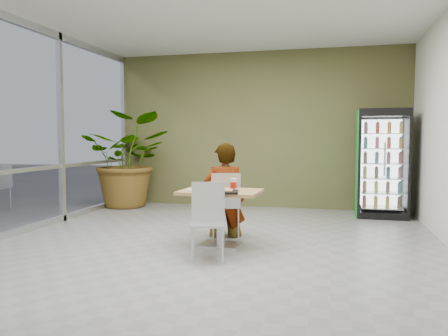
# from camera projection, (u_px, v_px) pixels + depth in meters

# --- Properties ---
(ground) EXTENTS (7.00, 7.00, 0.00)m
(ground) POSITION_uv_depth(u_px,v_px,m) (212.00, 248.00, 5.71)
(ground) COLOR gray
(ground) RESTS_ON ground
(room_envelope) EXTENTS (6.00, 7.00, 3.20)m
(room_envelope) POSITION_uv_depth(u_px,v_px,m) (212.00, 125.00, 5.60)
(room_envelope) COLOR silver
(room_envelope) RESTS_ON ground
(storefront_frame) EXTENTS (0.10, 7.00, 3.20)m
(storefront_frame) POSITION_uv_depth(u_px,v_px,m) (12.00, 126.00, 6.31)
(storefront_frame) COLOR silver
(storefront_frame) RESTS_ON ground
(dining_table) EXTENTS (1.06, 0.76, 0.75)m
(dining_table) POSITION_uv_depth(u_px,v_px,m) (221.00, 206.00, 5.72)
(dining_table) COLOR #A06E44
(dining_table) RESTS_ON ground
(chair_far) EXTENTS (0.52, 0.52, 0.94)m
(chair_far) POSITION_uv_depth(u_px,v_px,m) (226.00, 199.00, 6.28)
(chair_far) COLOR silver
(chair_far) RESTS_ON ground
(chair_near) EXTENTS (0.49, 0.49, 0.91)m
(chair_near) POSITION_uv_depth(u_px,v_px,m) (208.00, 214.00, 5.19)
(chair_near) COLOR silver
(chair_near) RESTS_ON ground
(seated_woman) EXTENTS (0.70, 0.56, 1.66)m
(seated_woman) POSITION_uv_depth(u_px,v_px,m) (224.00, 200.00, 6.34)
(seated_woman) COLOR black
(seated_woman) RESTS_ON ground
(pizza_plate) EXTENTS (0.30, 0.24, 0.03)m
(pizza_plate) POSITION_uv_depth(u_px,v_px,m) (215.00, 189.00, 5.72)
(pizza_plate) COLOR silver
(pizza_plate) RESTS_ON dining_table
(soda_cup) EXTENTS (0.09, 0.09, 0.16)m
(soda_cup) POSITION_uv_depth(u_px,v_px,m) (233.00, 185.00, 5.68)
(soda_cup) COLOR silver
(soda_cup) RESTS_ON dining_table
(napkin_stack) EXTENTS (0.19, 0.19, 0.02)m
(napkin_stack) POSITION_uv_depth(u_px,v_px,m) (195.00, 190.00, 5.62)
(napkin_stack) COLOR silver
(napkin_stack) RESTS_ON dining_table
(cafeteria_tray) EXTENTS (0.49, 0.39, 0.02)m
(cafeteria_tray) POSITION_uv_depth(u_px,v_px,m) (221.00, 192.00, 5.44)
(cafeteria_tray) COLOR black
(cafeteria_tray) RESTS_ON dining_table
(beverage_fridge) EXTENTS (0.89, 0.68, 1.95)m
(beverage_fridge) POSITION_uv_depth(u_px,v_px,m) (382.00, 163.00, 7.87)
(beverage_fridge) COLOR black
(beverage_fridge) RESTS_ON ground
(potted_plant) EXTENTS (2.03, 1.85, 1.96)m
(potted_plant) POSITION_uv_depth(u_px,v_px,m) (129.00, 160.00, 9.07)
(potted_plant) COLOR #396A2A
(potted_plant) RESTS_ON ground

